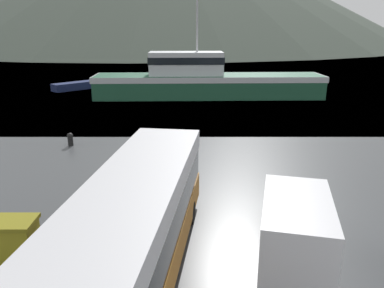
# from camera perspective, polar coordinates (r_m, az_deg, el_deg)

# --- Properties ---
(water_surface) EXTENTS (240.00, 240.00, 0.00)m
(water_surface) POSITION_cam_1_polar(r_m,az_deg,el_deg) (145.65, -0.83, 14.51)
(water_surface) COLOR slate
(water_surface) RESTS_ON ground
(tour_bus) EXTENTS (4.02, 11.88, 3.37)m
(tour_bus) POSITION_cam_1_polar(r_m,az_deg,el_deg) (11.10, -9.21, -13.05)
(tour_bus) COLOR #B26614
(tour_bus) RESTS_ON ground
(delivery_van) EXTENTS (3.32, 6.02, 2.36)m
(delivery_van) POSITION_cam_1_polar(r_m,az_deg,el_deg) (13.07, 15.23, -11.70)
(delivery_van) COLOR silver
(delivery_van) RESTS_ON ground
(fishing_boat) EXTENTS (25.02, 5.41, 10.23)m
(fishing_boat) POSITION_cam_1_polar(r_m,az_deg,el_deg) (41.69, 1.68, 9.70)
(fishing_boat) COLOR #1E5138
(fishing_boat) RESTS_ON water_surface
(storage_bin) EXTENTS (1.39, 1.13, 1.41)m
(storage_bin) POSITION_cam_1_polar(r_m,az_deg,el_deg) (14.15, -25.44, -12.99)
(storage_bin) COLOR olive
(storage_bin) RESTS_ON ground
(small_boat) EXTENTS (5.93, 5.87, 0.90)m
(small_boat) POSITION_cam_1_polar(r_m,az_deg,el_deg) (49.41, -17.01, 8.53)
(small_boat) COLOR #19234C
(small_boat) RESTS_ON water_surface
(mooring_bollard) EXTENTS (0.39, 0.39, 0.86)m
(mooring_bollard) POSITION_cam_1_polar(r_m,az_deg,el_deg) (25.75, -18.26, 0.74)
(mooring_bollard) COLOR black
(mooring_bollard) RESTS_ON ground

